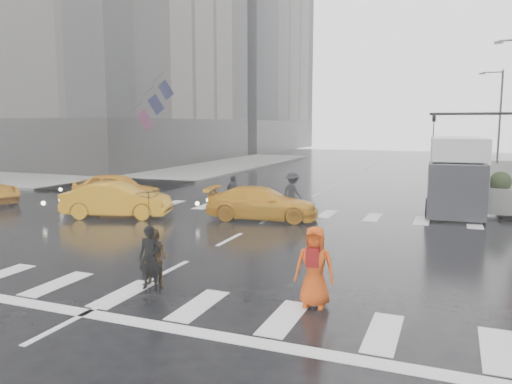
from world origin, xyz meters
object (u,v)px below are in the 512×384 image
at_px(pedestrian_brown, 155,258).
at_px(taxi_front, 117,188).
at_px(taxi_mid, 117,200).
at_px(box_truck, 457,172).
at_px(traffic_signal_pole, 504,142).
at_px(pedestrian_orange, 315,267).

xyz_separation_m(pedestrian_brown, taxi_front, (-9.00, 10.37, 0.03)).
relative_size(taxi_mid, box_truck, 0.72).
bearing_deg(taxi_mid, box_truck, -80.69).
height_order(traffic_signal_pole, taxi_front, traffic_signal_pole).
xyz_separation_m(taxi_front, taxi_mid, (2.38, -3.10, -0.01)).
xyz_separation_m(pedestrian_orange, box_truck, (2.86, 14.11, 0.88)).
xyz_separation_m(pedestrian_orange, taxi_mid, (-10.60, 7.12, -0.15)).
relative_size(pedestrian_orange, taxi_mid, 0.40).
bearing_deg(pedestrian_brown, box_truck, 58.67).
relative_size(taxi_front, box_truck, 0.71).
bearing_deg(taxi_mid, pedestrian_brown, -155.79).
height_order(taxi_front, box_truck, box_truck).
bearing_deg(traffic_signal_pole, pedestrian_orange, -109.37).
bearing_deg(taxi_mid, taxi_front, 19.29).
bearing_deg(traffic_signal_pole, taxi_front, -170.63).
height_order(pedestrian_brown, pedestrian_orange, pedestrian_orange).
xyz_separation_m(traffic_signal_pole, taxi_front, (-17.59, -2.90, -2.46)).
xyz_separation_m(pedestrian_brown, taxi_mid, (-6.63, 7.27, 0.02)).
relative_size(pedestrian_orange, box_truck, 0.29).
distance_m(taxi_front, box_truck, 16.34).
height_order(pedestrian_orange, taxi_front, pedestrian_orange).
xyz_separation_m(taxi_mid, box_truck, (13.47, 6.99, 1.03)).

